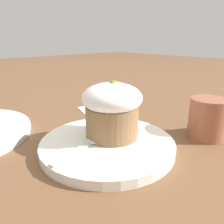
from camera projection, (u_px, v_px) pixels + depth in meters
name	position (u px, v px, depth m)	size (l,w,h in m)	color
ground_plane	(107.00, 148.00, 0.39)	(4.00, 4.00, 0.00)	brown
dessert_plate	(107.00, 144.00, 0.39)	(0.24, 0.24, 0.02)	white
carrot_cake	(112.00, 109.00, 0.39)	(0.11, 0.11, 0.10)	olive
spoon	(88.00, 144.00, 0.37)	(0.12, 0.05, 0.01)	silver
coffee_cup	(208.00, 118.00, 0.42)	(0.10, 0.07, 0.08)	#9E563D
paper_napkin	(99.00, 109.00, 0.60)	(0.12, 0.11, 0.00)	white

